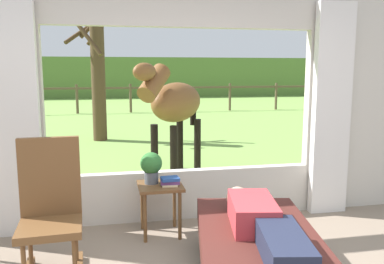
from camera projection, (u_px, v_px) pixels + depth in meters
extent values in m
cube|color=beige|center=(351.00, 102.00, 4.79)|extent=(1.15, 0.12, 2.55)
cube|color=beige|center=(184.00, 194.00, 4.55)|extent=(2.90, 0.12, 0.55)
cube|color=beige|center=(183.00, 6.00, 4.23)|extent=(2.90, 0.12, 0.45)
cube|color=silver|center=(16.00, 117.00, 3.94)|extent=(0.44, 0.10, 2.40)
cube|color=silver|center=(331.00, 110.00, 4.60)|extent=(0.44, 0.10, 2.40)
cube|color=#759E47|center=(132.00, 114.00, 15.14)|extent=(36.00, 21.68, 0.02)
cube|color=#577838|center=(122.00, 78.00, 24.49)|extent=(36.00, 2.00, 2.40)
cube|color=#471E19|center=(258.00, 244.00, 3.11)|extent=(1.20, 1.84, 0.18)
cube|color=#B23338|center=(252.00, 213.00, 3.22)|extent=(0.45, 0.65, 0.22)
cube|color=#1E2338|center=(283.00, 246.00, 2.65)|extent=(0.40, 0.72, 0.18)
sphere|color=tan|center=(238.00, 198.00, 3.59)|extent=(0.20, 0.20, 0.20)
cube|color=brown|center=(50.00, 227.00, 3.15)|extent=(0.51, 0.51, 0.06)
cube|color=brown|center=(50.00, 178.00, 3.30)|extent=(0.48, 0.09, 0.68)
cylinder|color=brown|center=(75.00, 260.00, 3.06)|extent=(0.04, 0.04, 0.38)
cylinder|color=brown|center=(30.00, 245.00, 3.31)|extent=(0.04, 0.04, 0.38)
cylinder|color=brown|center=(76.00, 240.00, 3.40)|extent=(0.04, 0.04, 0.38)
cube|color=brown|center=(160.00, 186.00, 4.04)|extent=(0.44, 0.44, 0.03)
cylinder|color=brown|center=(145.00, 218.00, 3.89)|extent=(0.04, 0.04, 0.49)
cylinder|color=brown|center=(180.00, 216.00, 3.95)|extent=(0.04, 0.04, 0.49)
cylinder|color=brown|center=(142.00, 206.00, 4.21)|extent=(0.04, 0.04, 0.49)
cylinder|color=brown|center=(174.00, 204.00, 4.28)|extent=(0.04, 0.04, 0.49)
cylinder|color=#4C5156|center=(151.00, 178.00, 4.08)|extent=(0.14, 0.14, 0.12)
sphere|color=#2D6B2D|center=(151.00, 163.00, 4.05)|extent=(0.22, 0.22, 0.22)
cube|color=beige|center=(170.00, 185.00, 4.00)|extent=(0.17, 0.15, 0.02)
cube|color=#59336B|center=(170.00, 182.00, 4.01)|extent=(0.20, 0.15, 0.03)
cube|color=#23478C|center=(170.00, 179.00, 3.99)|extent=(0.18, 0.15, 0.03)
ellipsoid|color=brown|center=(177.00, 102.00, 6.15)|extent=(1.18, 1.33, 0.60)
cylinder|color=brown|center=(154.00, 83.00, 5.49)|extent=(0.56, 0.64, 0.53)
ellipsoid|color=brown|center=(145.00, 72.00, 5.25)|extent=(0.44, 0.51, 0.24)
cube|color=black|center=(157.00, 81.00, 5.56)|extent=(0.32, 0.39, 0.32)
cylinder|color=black|center=(193.00, 109.00, 6.71)|extent=(0.14, 0.14, 0.55)
cylinder|color=black|center=(174.00, 155.00, 5.82)|extent=(0.11, 0.11, 0.85)
cylinder|color=black|center=(155.00, 153.00, 5.95)|extent=(0.11, 0.11, 0.85)
cylinder|color=black|center=(197.00, 145.00, 6.57)|extent=(0.11, 0.11, 0.85)
cylinder|color=black|center=(180.00, 144.00, 6.70)|extent=(0.11, 0.11, 0.85)
cylinder|color=#4C3823|center=(98.00, 74.00, 9.27)|extent=(0.32, 0.32, 3.09)
cylinder|color=#47331E|center=(85.00, 29.00, 9.40)|extent=(0.93, 0.77, 0.75)
cylinder|color=#47331E|center=(84.00, 33.00, 8.74)|extent=(0.79, 0.59, 1.02)
cylinder|color=#47331E|center=(103.00, 25.00, 9.50)|extent=(0.82, 0.36, 0.94)
cylinder|color=#47331E|center=(94.00, 23.00, 9.39)|extent=(0.70, 0.22, 0.74)
cylinder|color=brown|center=(21.00, 100.00, 14.82)|extent=(0.10, 0.10, 1.10)
cylinder|color=brown|center=(77.00, 99.00, 15.21)|extent=(0.10, 0.10, 1.10)
cylinder|color=brown|center=(131.00, 98.00, 15.60)|extent=(0.10, 0.10, 1.10)
cylinder|color=brown|center=(181.00, 98.00, 16.00)|extent=(0.10, 0.10, 1.10)
cylinder|color=brown|center=(230.00, 97.00, 16.39)|extent=(0.10, 0.10, 1.10)
cylinder|color=brown|center=(276.00, 96.00, 16.79)|extent=(0.10, 0.10, 1.10)
cylinder|color=brown|center=(320.00, 96.00, 17.18)|extent=(0.10, 0.10, 1.10)
cube|color=brown|center=(130.00, 88.00, 15.54)|extent=(16.00, 0.06, 0.08)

